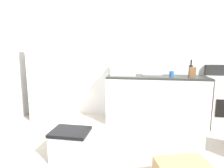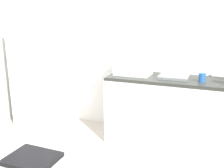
{
  "view_description": "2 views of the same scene",
  "coord_description": "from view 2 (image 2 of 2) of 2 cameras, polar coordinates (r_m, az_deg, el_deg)",
  "views": [
    {
      "loc": [
        0.06,
        -2.32,
        1.32
      ],
      "look_at": [
        -0.43,
        0.59,
        0.83
      ],
      "focal_mm": 29.87,
      "sensor_mm": 36.0,
      "label": 1
    },
    {
      "loc": [
        0.62,
        -1.87,
        1.58
      ],
      "look_at": [
        -0.37,
        0.61,
        0.91
      ],
      "focal_mm": 39.27,
      "sensor_mm": 36.0,
      "label": 2
    }
  ],
  "objects": [
    {
      "name": "refrigerator",
      "position": [
        3.91,
        -16.03,
        2.71
      ],
      "size": [
        0.68,
        0.66,
        1.68
      ],
      "primitive_type": "cube",
      "color": "white",
      "rests_on": "ground_plane"
    },
    {
      "name": "sink_basin",
      "position": [
        3.18,
        14.2,
        1.67
      ],
      "size": [
        0.36,
        0.32,
        0.03
      ],
      "primitive_type": "cube",
      "color": "slate",
      "rests_on": "kitchen_counter"
    },
    {
      "name": "wall_back",
      "position": [
        3.49,
        11.65,
        9.27
      ],
      "size": [
        5.0,
        0.1,
        2.6
      ],
      "primitive_type": "cube",
      "color": "silver",
      "rests_on": "ground_plane"
    },
    {
      "name": "microwave",
      "position": [
        3.28,
        5.02,
        4.55
      ],
      "size": [
        0.46,
        0.34,
        0.27
      ],
      "primitive_type": "cube",
      "color": "white",
      "rests_on": "kitchen_counter"
    },
    {
      "name": "kitchen_counter",
      "position": [
        3.28,
        14.96,
        -6.46
      ],
      "size": [
        1.8,
        0.6,
        0.9
      ],
      "color": "silver",
      "rests_on": "ground_plane"
    },
    {
      "name": "coffee_mug",
      "position": [
        3.06,
        20.24,
        1.41
      ],
      "size": [
        0.08,
        0.08,
        0.1
      ],
      "primitive_type": "cylinder",
      "color": "#2659A5",
      "rests_on": "kitchen_counter"
    }
  ]
}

